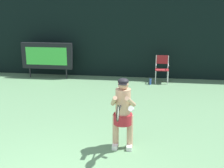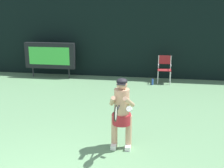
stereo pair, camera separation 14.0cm
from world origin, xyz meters
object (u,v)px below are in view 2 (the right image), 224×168
object	(u,v)px
scoreboard	(50,56)
umpire_chair	(164,68)
water_bottle	(153,82)
tennis_racket	(116,113)
tennis_player	(122,111)

from	to	relation	value
scoreboard	umpire_chair	world-z (taller)	scoreboard
umpire_chair	water_bottle	bearing A→B (deg)	-136.19
water_bottle	tennis_racket	world-z (taller)	tennis_racket
water_bottle	tennis_player	bearing A→B (deg)	-95.47
umpire_chair	tennis_player	distance (m)	5.75
scoreboard	water_bottle	bearing A→B (deg)	-7.02
umpire_chair	tennis_racket	distance (m)	6.29
water_bottle	tennis_racket	distance (m)	5.87
tennis_player	scoreboard	bearing A→B (deg)	123.90
tennis_player	water_bottle	bearing A→B (deg)	84.53
scoreboard	tennis_player	bearing A→B (deg)	-56.10
umpire_chair	tennis_racket	bearing A→B (deg)	-98.90
scoreboard	water_bottle	world-z (taller)	scoreboard
scoreboard	water_bottle	xyz separation A→B (m)	(4.40, -0.54, -0.82)
scoreboard	water_bottle	size ratio (longest dim) A/B	8.30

